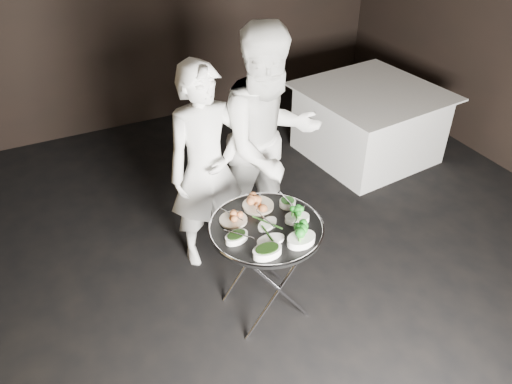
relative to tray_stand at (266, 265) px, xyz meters
name	(u,v)px	position (x,y,z in m)	size (l,w,h in m)	color
floor	(293,318)	(0.14, -0.16, -0.45)	(6.00, 7.00, 0.05)	black
tray_stand	(266,265)	(0.00, 0.00, 0.00)	(0.51, 0.43, 0.75)	silver
serving_tray	(266,228)	(0.00, 0.00, 0.34)	(0.76, 0.76, 0.04)	black
potato_plate_a	(233,217)	(-0.17, 0.15, 0.38)	(0.19, 0.19, 0.07)	beige
potato_plate_b	(258,203)	(0.05, 0.21, 0.38)	(0.22, 0.22, 0.08)	beige
greens_bowl	(288,202)	(0.24, 0.14, 0.38)	(0.11, 0.11, 0.07)	white
asparagus_plate_a	(267,223)	(0.01, 0.01, 0.36)	(0.19, 0.17, 0.03)	white
asparagus_plate_b	(271,239)	(-0.04, -0.14, 0.36)	(0.19, 0.11, 0.04)	white
spinach_bowl_a	(236,236)	(-0.23, -0.04, 0.38)	(0.18, 0.13, 0.07)	white
spinach_bowl_b	(267,250)	(-0.12, -0.24, 0.38)	(0.19, 0.12, 0.08)	white
broccoli_bowl_a	(297,217)	(0.21, -0.04, 0.38)	(0.19, 0.16, 0.07)	white
broccoli_bowl_b	(301,238)	(0.12, -0.24, 0.38)	(0.21, 0.16, 0.08)	white
serving_utensils	(264,213)	(0.02, 0.07, 0.40)	(0.59, 0.43, 0.01)	silver
waiter_left	(207,169)	(-0.12, 0.73, 0.41)	(0.61, 0.40, 1.66)	white
waiter_right	(270,144)	(0.39, 0.71, 0.51)	(0.90, 0.70, 1.86)	white
dining_table	(368,123)	(1.99, 1.48, -0.04)	(1.31, 1.31, 0.75)	white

